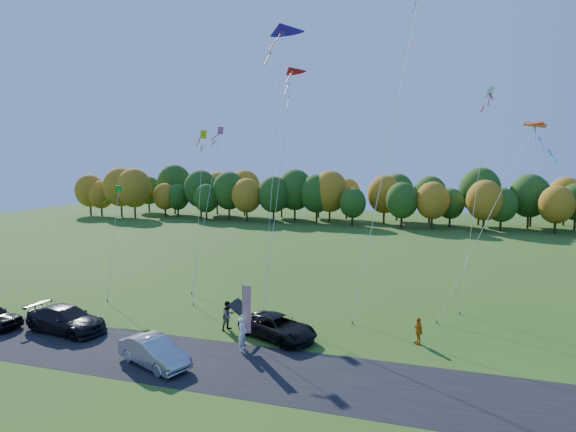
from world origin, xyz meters
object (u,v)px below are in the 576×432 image
(silver_sedan, at_px, (154,352))
(person_east, at_px, (418,331))
(black_suv, at_px, (278,327))
(feather_flag, at_px, (246,309))

(silver_sedan, xyz_separation_m, person_east, (13.56, 7.08, 0.06))
(black_suv, xyz_separation_m, person_east, (8.34, 1.61, 0.09))
(black_suv, distance_m, feather_flag, 2.80)
(person_east, bearing_deg, black_suv, -105.30)
(black_suv, xyz_separation_m, silver_sedan, (-5.21, -5.47, 0.03))
(person_east, bearing_deg, feather_flag, -96.66)
(silver_sedan, relative_size, feather_flag, 1.20)
(black_suv, bearing_deg, silver_sedan, 160.78)
(black_suv, relative_size, feather_flag, 1.36)
(feather_flag, bearing_deg, black_suv, 53.41)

